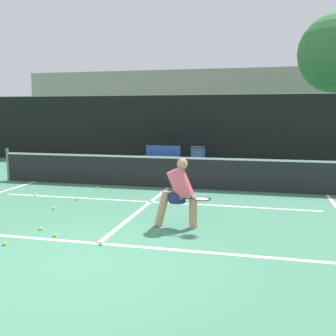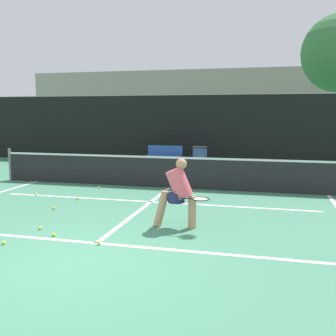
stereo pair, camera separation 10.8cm
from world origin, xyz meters
The scene contains 19 objects.
ground_plane centered at (0.00, 0.00, 0.00)m, with size 100.00×100.00×0.00m, color #427F60.
court_baseline_near centered at (0.00, 0.86, 0.00)m, with size 11.00×0.10×0.01m, color white.
court_service_line centered at (0.00, 4.15, 0.00)m, with size 8.25×0.10×0.01m, color white.
court_center_mark centered at (0.00, 3.49, 0.00)m, with size 0.10×5.26×0.01m, color white.
net centered at (0.00, 6.12, 0.51)m, with size 11.09×0.09×1.07m.
fence_back centered at (0.00, 11.98, 1.51)m, with size 24.00×0.06×3.04m.
player_practicing centered at (1.17, 2.15, 0.73)m, with size 1.17×0.60×1.38m.
tennis_ball_scattered_0 centered at (-1.91, 3.90, 0.03)m, with size 0.07×0.07×0.07m, color #D1E033.
tennis_ball_scattered_1 centered at (-3.28, 4.16, 0.03)m, with size 0.07×0.07×0.07m, color #D1E033.
tennis_ball_scattered_2 centered at (-1.40, 1.33, 0.03)m, with size 0.07×0.07×0.07m, color #D1E033.
tennis_ball_scattered_3 centered at (-0.92, 1.03, 0.03)m, with size 0.07×0.07×0.07m, color #D1E033.
tennis_ball_scattered_4 centered at (0.07, 0.80, 0.03)m, with size 0.07×0.07×0.07m, color #D1E033.
tennis_ball_scattered_5 centered at (-2.00, 5.45, 0.03)m, with size 0.07×0.07×0.07m, color #D1E033.
tennis_ball_scattered_6 centered at (-1.99, 2.85, 0.03)m, with size 0.07×0.07×0.07m, color #D1E033.
tennis_ball_scattered_7 centered at (-1.52, 0.41, 0.03)m, with size 0.07×0.07×0.07m, color #D1E033.
courtside_bench centered at (-1.39, 10.85, 0.46)m, with size 1.51×0.40×0.86m.
trash_bin centered at (0.16, 10.67, 0.44)m, with size 0.61×0.61×0.87m.
parked_car centered at (0.58, 16.35, 0.56)m, with size 1.79×4.55×1.32m.
building_far centered at (0.00, 28.67, 2.90)m, with size 36.00×2.40×5.80m, color gray.
Camera 1 is at (2.71, -5.23, 2.25)m, focal length 42.00 mm.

